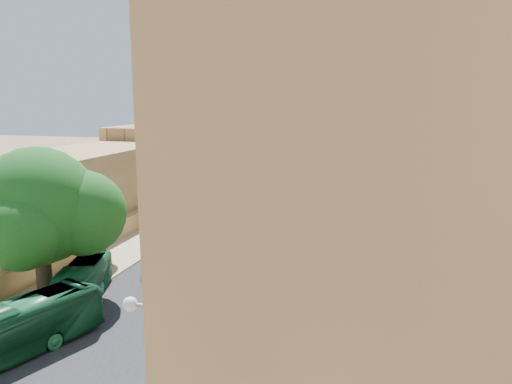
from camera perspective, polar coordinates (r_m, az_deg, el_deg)
The scene contains 33 objects.
ground at distance 31.07m, azimuth -13.07°, elevation -16.16°, with size 260.00×260.00×0.00m, color #796345.
road_surface at distance 57.63m, azimuth 1.03°, elevation -3.18°, with size 14.00×140.00×0.01m, color black.
sidewalk_east at distance 56.16m, azimuth 10.50°, elevation -3.74°, with size 5.00×140.00×0.01m, color tan.
sidewalk_west at distance 60.56m, azimuth -7.73°, elevation -2.59°, with size 5.00×140.00×0.01m, color tan.
kerb_east at distance 56.38m, azimuth 7.97°, elevation -3.54°, with size 0.25×140.00×0.12m, color tan.
kerb_west at distance 59.64m, azimuth -5.51°, elevation -2.69°, with size 0.25×140.00×0.12m, color tan.
townhouse_a at distance 22.69m, azimuth 20.60°, elevation -9.33°, with size 9.00×14.00×16.40m.
townhouse_b at distance 36.30m, azimuth 18.50°, elevation -2.96°, with size 9.00×14.00×14.90m.
townhouse_c at distance 49.82m, azimuth 17.72°, elevation 2.18°, with size 9.00×14.00×17.40m.
townhouse_d at distance 63.78m, azimuth 17.15°, elevation 3.33°, with size 9.00×14.00×15.90m.
west_wall at distance 52.97m, azimuth -14.94°, elevation -3.81°, with size 1.00×40.00×1.80m, color tan.
west_building_low at distance 53.60m, azimuth -21.29°, elevation -0.40°, with size 10.00×28.00×8.40m, color #9F7345.
west_building_mid at distance 75.71m, azimuth -9.69°, elevation 3.88°, with size 10.00×22.00×10.00m, color tan.
church at distance 103.85m, azimuth 7.64°, elevation 8.29°, with size 28.00×22.50×36.30m.
ficus_tree at distance 37.17m, azimuth -23.46°, elevation -1.92°, with size 10.70×9.85×10.70m.
street_tree_a at distance 44.41m, azimuth -17.44°, elevation -3.02°, with size 3.60×3.60×5.54m.
street_tree_b at distance 54.76m, azimuth -10.71°, elevation -0.79°, with size 3.02×3.02×4.64m.
street_tree_c at distance 65.48m, azimuth -6.19°, elevation 1.78°, with size 3.62×3.62×5.56m.
street_tree_d at distance 76.68m, azimuth -2.95°, elevation 3.07°, with size 3.52×3.52×5.41m.
red_truck at distance 32.86m, azimuth -6.65°, elevation -11.79°, with size 2.73×5.50×3.09m.
olive_pickup at distance 46.66m, azimuth 5.83°, elevation -5.42°, with size 2.45×4.84×1.94m.
bus_green_south at distance 30.76m, azimuth -26.84°, elevation -14.21°, with size 2.59×11.07×3.08m, color #134D2D.
bus_green_north at distance 36.54m, azimuth -19.64°, elevation -10.05°, with size 2.23×9.52×2.65m, color #16693B.
bus_red_east at distance 44.14m, azimuth 3.34°, elevation -5.86°, with size 2.17×9.26×2.58m, color maroon.
bus_cream_east at distance 50.32m, azimuth 3.67°, elevation -3.76°, with size 2.18×9.32×2.60m, color beige.
car_blue_a at distance 40.87m, azimuth -11.01°, elevation -8.45°, with size 1.42×3.53×1.20m, color #579DD2.
car_white_a at distance 53.82m, azimuth -1.41°, elevation -3.56°, with size 1.24×3.54×1.17m, color white.
car_cream at distance 54.31m, azimuth 5.55°, elevation -3.36°, with size 2.30×4.98×1.38m, color #FFF0BF.
car_dkblue at distance 67.52m, azimuth 0.42°, elevation -0.55°, with size 1.76×4.32×1.25m, color #0E2344.
car_white_b at distance 67.09m, azimuth 4.38°, elevation -0.64°, with size 1.53×3.80×1.29m, color beige.
car_blue_b at distance 80.86m, azimuth 4.28°, elevation 1.38°, with size 1.53×4.38×1.44m, color #436CBC.
pedestrian_a at distance 36.23m, azimuth 4.56°, elevation -10.23°, with size 0.70×0.46×1.92m, color #272529.
pedestrian_c at distance 36.37m, azimuth 4.61°, elevation -10.17°, with size 1.11×0.46×1.89m, color #373739.
Camera 1 is at (13.51, -24.25, 13.96)m, focal length 35.00 mm.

